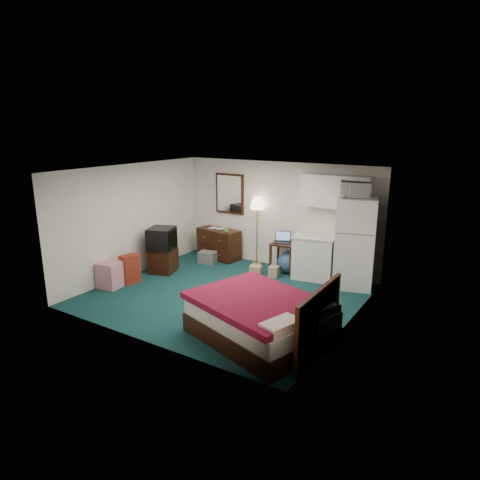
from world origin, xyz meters
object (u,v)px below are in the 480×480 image
Objects in this scene: bed at (260,319)px; tv_stand at (163,261)px; kitchen_counter at (314,257)px; fridge at (355,243)px; floor_lamp at (257,231)px; dresser at (219,244)px; desk at (284,257)px; suitcase at (130,269)px.

bed is 3.84m from tv_stand.
fridge reaches higher than kitchen_counter.
floor_lamp is 2.33m from tv_stand.
bed is (3.02, -3.14, -0.05)m from dresser.
desk is 1.20× the size of tv_stand.
desk is at bearing -8.47° from floor_lamp.
floor_lamp is 0.88× the size of fridge.
suitcase is at bearing -153.56° from kitchen_counter.
desk is 1.74m from fridge.
fridge reaches higher than dresser.
desk is 1.12× the size of suitcase.
bed is at bearing -42.68° from tv_stand.
floor_lamp is 2.45m from fridge.
suitcase is (-0.11, -0.93, 0.04)m from tv_stand.
dresser is 1.18m from floor_lamp.
fridge is 3.26× the size of tv_stand.
kitchen_counter reaches higher than bed.
suitcase is at bearing -123.24° from floor_lamp.
desk is 0.34× the size of bed.
tv_stand is at bearing -175.54° from fridge.
dresser is 1.63m from tv_stand.
kitchen_counter is 3.45m from tv_stand.
dresser is at bearing 162.86° from fridge.
kitchen_counter reaches higher than suitcase.
floor_lamp is 3.78m from bed.
dresser is 1.58× the size of desk.
fridge reaches higher than desk.
floor_lamp is 3.10m from suitcase.
dresser is 3.57m from fridge.
floor_lamp reaches higher than bed.
dresser reaches higher than bed.
bed is (-0.51, -3.04, -0.62)m from fridge.
bed is at bearing -93.23° from kitchen_counter.
kitchen_counter is 0.50× the size of fridge.
kitchen_counter is 1.62× the size of tv_stand.
suitcase is at bearing -114.96° from tv_stand.
kitchen_counter is 1.51× the size of suitcase.
bed is (1.93, -3.21, -0.50)m from floor_lamp.
desk is 2.81m from tv_stand.
tv_stand is at bearing 172.86° from bed.
floor_lamp is at bearing 12.17° from dresser.
floor_lamp is at bearing 138.29° from bed.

